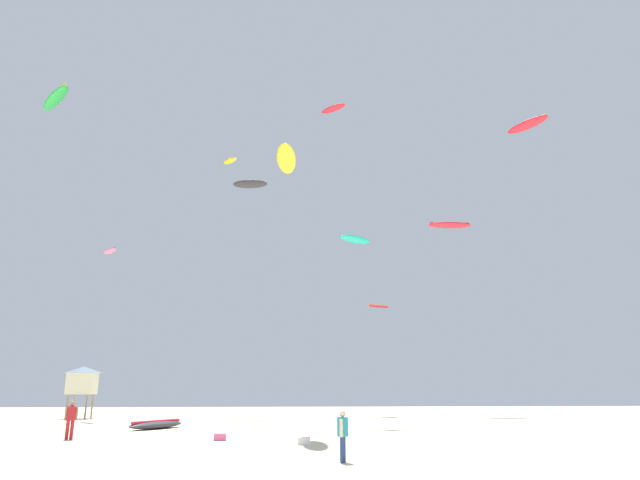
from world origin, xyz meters
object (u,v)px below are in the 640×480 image
object	(u,v)px
kite_aloft_5	(355,239)
kite_aloft_3	(527,125)
kite_aloft_1	(286,159)
kite_aloft_9	(230,161)
kite_aloft_7	(378,306)
kite_aloft_6	(450,225)
gear_bag	(304,441)
kite_aloft_8	(110,251)
kite_grounded_near	(156,425)
person_foreground	(343,432)
kite_aloft_4	(333,109)
person_midground	(71,417)
cooler_box	(220,437)
kite_aloft_0	(250,184)
lifeguard_tower	(83,380)
kite_aloft_2	(56,98)

from	to	relation	value
kite_aloft_5	kite_aloft_3	bearing A→B (deg)	-38.64
kite_aloft_1	kite_aloft_9	distance (m)	29.55
kite_aloft_5	kite_aloft_9	bearing A→B (deg)	165.23
kite_aloft_7	kite_aloft_9	xyz separation A→B (m)	(-15.83, 2.74, 16.58)
kite_aloft_1	kite_aloft_6	distance (m)	27.80
gear_bag	kite_aloft_8	size ratio (longest dim) A/B	0.24
kite_aloft_6	kite_aloft_8	bearing A→B (deg)	-169.78
kite_grounded_near	kite_aloft_1	world-z (taller)	kite_aloft_1
kite_aloft_3	kite_aloft_5	world-z (taller)	kite_aloft_3
person_foreground	kite_aloft_3	world-z (taller)	kite_aloft_3
kite_aloft_4	kite_aloft_5	size ratio (longest dim) A/B	0.61
kite_aloft_1	kite_aloft_9	size ratio (longest dim) A/B	2.17
person_midground	cooler_box	bearing A→B (deg)	61.28
kite_aloft_6	kite_aloft_8	size ratio (longest dim) A/B	1.87
person_midground	kite_aloft_7	size ratio (longest dim) A/B	0.72
person_foreground	kite_aloft_5	size ratio (longest dim) A/B	0.42
kite_aloft_0	kite_aloft_3	distance (m)	26.41
person_midground	kite_aloft_0	bearing A→B (deg)	142.59
cooler_box	kite_aloft_4	bearing A→B (deg)	65.59
kite_aloft_7	kite_aloft_9	size ratio (longest dim) A/B	1.24
kite_aloft_4	kite_aloft_9	distance (m)	17.81
lifeguard_tower	kite_aloft_3	world-z (taller)	kite_aloft_3
person_foreground	kite_aloft_7	world-z (taller)	kite_aloft_7
kite_aloft_3	kite_aloft_9	world-z (taller)	kite_aloft_9
kite_aloft_6	kite_aloft_4	bearing A→B (deg)	-142.76
person_midground	kite_aloft_1	world-z (taller)	kite_aloft_1
cooler_box	kite_aloft_3	size ratio (longest dim) A/B	0.14
person_foreground	lifeguard_tower	bearing A→B (deg)	-38.57
kite_grounded_near	kite_aloft_4	world-z (taller)	kite_aloft_4
kite_aloft_1	kite_aloft_3	world-z (taller)	kite_aloft_3
person_foreground	kite_grounded_near	bearing A→B (deg)	-40.71
cooler_box	kite_aloft_3	world-z (taller)	kite_aloft_3
gear_bag	kite_aloft_6	distance (m)	36.63
kite_grounded_near	kite_aloft_1	size ratio (longest dim) A/B	0.98
kite_grounded_near	cooler_box	bearing A→B (deg)	-59.68
gear_bag	kite_aloft_5	xyz separation A→B (m)	(6.36, 28.58, 17.00)
kite_aloft_0	person_foreground	bearing A→B (deg)	-80.36
person_foreground	person_midground	world-z (taller)	person_midground
cooler_box	kite_aloft_8	bearing A→B (deg)	121.94
kite_aloft_6	kite_aloft_9	bearing A→B (deg)	168.33
gear_bag	kite_aloft_6	bearing A→B (deg)	59.73
kite_aloft_0	kite_aloft_4	world-z (taller)	kite_aloft_4
gear_bag	kite_aloft_3	xyz separation A→B (m)	(20.34, 17.40, 24.76)
gear_bag	kite_aloft_2	world-z (taller)	kite_aloft_2
kite_aloft_0	kite_aloft_2	xyz separation A→B (m)	(-12.15, -17.09, -0.68)
lifeguard_tower	kite_aloft_0	distance (m)	23.23
kite_aloft_3	kite_aloft_4	world-z (taller)	kite_aloft_4
kite_aloft_2	kite_aloft_3	xyz separation A→B (m)	(36.91, 8.35, 3.61)
person_midground	kite_aloft_4	bearing A→B (deg)	114.19
gear_bag	kite_aloft_0	size ratio (longest dim) A/B	0.16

